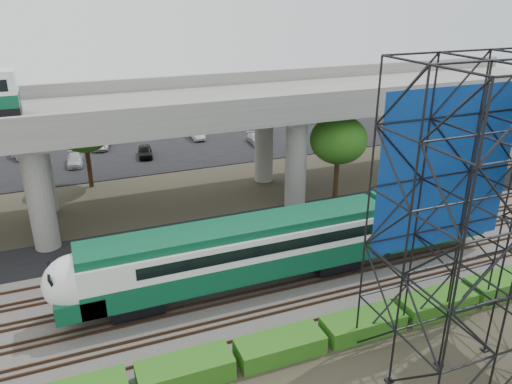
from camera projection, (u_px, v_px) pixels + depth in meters
name	position (u px, v px, depth m)	size (l,w,h in m)	color
ground	(234.00, 312.00, 29.23)	(140.00, 140.00, 0.00)	#474233
ballast_bed	(223.00, 293.00, 30.91)	(90.00, 12.00, 0.20)	slate
service_road	(189.00, 235.00, 38.24)	(90.00, 5.00, 0.08)	black
parking_lot	(138.00, 150.00, 58.43)	(90.00, 18.00, 0.08)	black
harbor_water	(114.00, 110.00, 77.34)	(140.00, 40.00, 0.03)	slate
rail_tracks	(223.00, 291.00, 30.85)	(90.00, 9.52, 0.16)	#472D1E
commuter_train	(273.00, 244.00, 31.00)	(29.30, 3.06, 4.30)	black
overpass	(151.00, 116.00, 39.45)	(80.00, 12.00, 12.40)	#9E9B93
scaffold_tower	(487.00, 227.00, 22.85)	(9.36, 6.36, 15.00)	black
hedge_strip	(280.00, 346.00, 25.67)	(34.60, 1.80, 1.20)	#255914
trees	(109.00, 153.00, 39.41)	(40.94, 16.94, 7.69)	#382314
parked_cars	(135.00, 146.00, 57.71)	(37.50, 9.18, 1.32)	white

